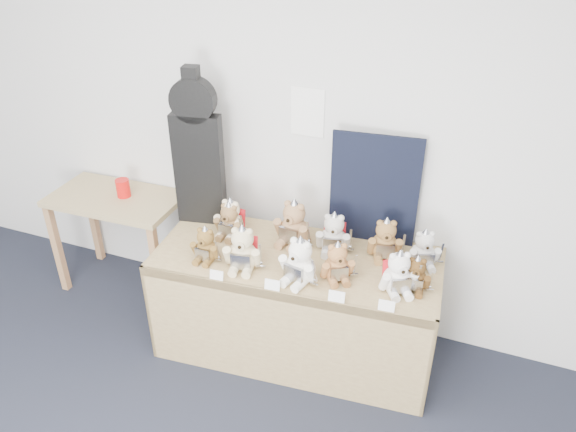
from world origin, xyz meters
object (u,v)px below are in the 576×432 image
at_px(teddy_front_far_left, 206,246).
at_px(teddy_front_right, 337,263).
at_px(red_cup, 123,188).
at_px(teddy_back_left, 231,219).
at_px(guitar_case, 197,150).
at_px(teddy_back_centre_right, 334,235).
at_px(teddy_front_centre, 299,262).
at_px(teddy_back_end, 424,250).
at_px(teddy_back_far_left, 229,222).
at_px(display_table, 293,285).
at_px(teddy_front_left, 243,250).
at_px(teddy_back_centre_left, 294,225).
at_px(side_table, 118,212).
at_px(teddy_back_right, 385,240).
at_px(teddy_front_far_right, 398,274).
at_px(teddy_front_end, 416,275).

distance_m(teddy_front_far_left, teddy_front_right, 0.78).
relative_size(red_cup, teddy_back_left, 0.46).
xyz_separation_m(guitar_case, teddy_back_left, (0.25, -0.09, -0.39)).
bearing_deg(teddy_back_centre_right, teddy_front_right, -79.58).
distance_m(teddy_front_centre, teddy_back_left, 0.65).
bearing_deg(teddy_back_end, teddy_back_far_left, 161.01).
xyz_separation_m(display_table, teddy_back_end, (0.71, 0.27, 0.26)).
distance_m(red_cup, teddy_front_left, 1.18).
relative_size(display_table, teddy_front_far_left, 7.30).
relative_size(teddy_back_centre_left, teddy_back_centre_right, 1.13).
xyz_separation_m(teddy_front_far_left, teddy_front_right, (0.77, 0.10, 0.01)).
bearing_deg(teddy_back_far_left, teddy_back_left, 99.04).
relative_size(side_table, teddy_back_left, 3.35).
bearing_deg(teddy_back_end, teddy_front_right, -169.36).
height_order(teddy_front_centre, teddy_front_right, teddy_front_centre).
bearing_deg(teddy_back_left, teddy_back_centre_left, 10.87).
distance_m(teddy_back_left, teddy_back_end, 1.20).
bearing_deg(teddy_back_right, teddy_back_far_left, 171.24).
relative_size(teddy_front_far_left, teddy_back_centre_right, 0.84).
distance_m(side_table, teddy_front_far_left, 1.03).
height_order(red_cup, teddy_front_far_left, teddy_front_far_left).
xyz_separation_m(teddy_front_right, teddy_front_far_right, (0.34, 0.02, 0.01)).
relative_size(teddy_front_end, teddy_back_left, 0.84).
relative_size(teddy_back_right, teddy_back_far_left, 1.09).
distance_m(teddy_front_right, teddy_back_end, 0.53).
distance_m(teddy_front_centre, teddy_front_right, 0.21).
bearing_deg(teddy_front_left, display_table, 15.88).
distance_m(red_cup, teddy_front_far_left, 0.97).
relative_size(display_table, teddy_back_left, 6.41).
relative_size(teddy_back_centre_left, teddy_back_right, 1.15).
xyz_separation_m(red_cup, teddy_back_right, (1.85, 0.01, 0.00)).
distance_m(teddy_front_left, teddy_back_centre_right, 0.56).
height_order(teddy_back_left, teddy_back_end, teddy_back_left).
relative_size(teddy_front_centre, teddy_front_far_right, 1.10).
xyz_separation_m(display_table, teddy_front_end, (0.71, 0.02, 0.25)).
xyz_separation_m(side_table, teddy_back_centre_right, (1.61, -0.02, 0.20)).
xyz_separation_m(guitar_case, teddy_back_right, (1.22, 0.02, -0.39)).
height_order(teddy_front_right, teddy_back_left, teddy_back_left).
bearing_deg(teddy_back_right, teddy_front_far_right, -81.36).
relative_size(teddy_front_right, teddy_back_right, 0.92).
distance_m(side_table, teddy_back_end, 2.15).
xyz_separation_m(red_cup, teddy_back_end, (2.08, 0.00, -0.01)).
bearing_deg(side_table, guitar_case, -0.51).
bearing_deg(side_table, teddy_back_left, -6.36).
distance_m(display_table, side_table, 1.45).
bearing_deg(teddy_front_far_right, teddy_front_left, 157.13).
xyz_separation_m(teddy_back_left, teddy_back_far_left, (0.00, -0.03, -0.01)).
bearing_deg(teddy_back_centre_left, display_table, -60.99).
bearing_deg(teddy_back_far_left, teddy_front_left, -48.86).
bearing_deg(teddy_back_centre_left, teddy_front_far_left, -131.26).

